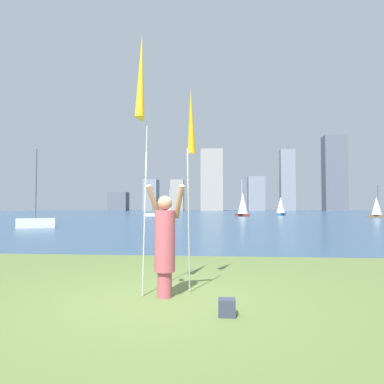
{
  "coord_description": "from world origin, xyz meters",
  "views": [
    {
      "loc": [
        0.97,
        -5.71,
        1.53
      ],
      "look_at": [
        -0.24,
        8.64,
        2.11
      ],
      "focal_mm": 32.26,
      "sensor_mm": 36.0,
      "label": 1
    }
  ],
  "objects_px": {
    "person": "(165,241)",
    "sailboat_4": "(243,204)",
    "bag": "(227,308)",
    "sailboat_1": "(35,222)",
    "sailboat_3": "(168,207)",
    "kite_flag_right": "(191,125)",
    "sailboat_6": "(281,206)",
    "sailboat_5": "(153,214)",
    "sailboat_2": "(377,208)",
    "kite_flag_left": "(141,81)"
  },
  "relations": [
    {
      "from": "kite_flag_right",
      "to": "sailboat_5",
      "type": "height_order",
      "value": "sailboat_5"
    },
    {
      "from": "sailboat_2",
      "to": "sailboat_3",
      "type": "distance_m",
      "value": 27.78
    },
    {
      "from": "kite_flag_left",
      "to": "kite_flag_right",
      "type": "height_order",
      "value": "kite_flag_left"
    },
    {
      "from": "sailboat_2",
      "to": "sailboat_6",
      "type": "bearing_deg",
      "value": 136.43
    },
    {
      "from": "kite_flag_right",
      "to": "bag",
      "type": "xyz_separation_m",
      "value": [
        0.64,
        -1.57,
        -2.94
      ]
    },
    {
      "from": "sailboat_4",
      "to": "kite_flag_left",
      "type": "bearing_deg",
      "value": -95.61
    },
    {
      "from": "kite_flag_right",
      "to": "sailboat_3",
      "type": "height_order",
      "value": "sailboat_3"
    },
    {
      "from": "sailboat_1",
      "to": "sailboat_2",
      "type": "bearing_deg",
      "value": 36.13
    },
    {
      "from": "person",
      "to": "kite_flag_right",
      "type": "distance_m",
      "value": 2.26
    },
    {
      "from": "sailboat_2",
      "to": "kite_flag_left",
      "type": "bearing_deg",
      "value": -117.59
    },
    {
      "from": "kite_flag_right",
      "to": "sailboat_4",
      "type": "xyz_separation_m",
      "value": [
        3.74,
        45.09,
        -1.25
      ]
    },
    {
      "from": "sailboat_6",
      "to": "person",
      "type": "bearing_deg",
      "value": -101.67
    },
    {
      "from": "sailboat_4",
      "to": "sailboat_5",
      "type": "xyz_separation_m",
      "value": [
        -13.46,
        -0.31,
        -1.56
      ]
    },
    {
      "from": "bag",
      "to": "sailboat_5",
      "type": "xyz_separation_m",
      "value": [
        -10.35,
        46.35,
        0.13
      ]
    },
    {
      "from": "sailboat_3",
      "to": "sailboat_4",
      "type": "xyz_separation_m",
      "value": [
        10.58,
        3.48,
        0.43
      ]
    },
    {
      "from": "person",
      "to": "sailboat_3",
      "type": "relative_size",
      "value": 0.48
    },
    {
      "from": "kite_flag_left",
      "to": "sailboat_3",
      "type": "relative_size",
      "value": 1.13
    },
    {
      "from": "kite_flag_left",
      "to": "kite_flag_right",
      "type": "bearing_deg",
      "value": 47.21
    },
    {
      "from": "person",
      "to": "sailboat_6",
      "type": "bearing_deg",
      "value": 85.06
    },
    {
      "from": "sailboat_4",
      "to": "sailboat_6",
      "type": "distance_m",
      "value": 8.69
    },
    {
      "from": "sailboat_3",
      "to": "sailboat_5",
      "type": "relative_size",
      "value": 0.9
    },
    {
      "from": "sailboat_2",
      "to": "sailboat_6",
      "type": "height_order",
      "value": "sailboat_2"
    },
    {
      "from": "bag",
      "to": "sailboat_3",
      "type": "bearing_deg",
      "value": 99.82
    },
    {
      "from": "sailboat_4",
      "to": "kite_flag_right",
      "type": "bearing_deg",
      "value": -94.74
    },
    {
      "from": "sailboat_1",
      "to": "sailboat_5",
      "type": "height_order",
      "value": "sailboat_1"
    },
    {
      "from": "bag",
      "to": "sailboat_2",
      "type": "height_order",
      "value": "sailboat_2"
    },
    {
      "from": "kite_flag_right",
      "to": "sailboat_5",
      "type": "relative_size",
      "value": 0.86
    },
    {
      "from": "kite_flag_left",
      "to": "sailboat_2",
      "type": "height_order",
      "value": "kite_flag_left"
    },
    {
      "from": "sailboat_3",
      "to": "sailboat_4",
      "type": "bearing_deg",
      "value": 18.2
    },
    {
      "from": "kite_flag_right",
      "to": "sailboat_5",
      "type": "bearing_deg",
      "value": 102.24
    },
    {
      "from": "sailboat_1",
      "to": "sailboat_6",
      "type": "height_order",
      "value": "sailboat_1"
    },
    {
      "from": "sailboat_3",
      "to": "sailboat_6",
      "type": "distance_m",
      "value": 19.42
    },
    {
      "from": "sailboat_4",
      "to": "sailboat_3",
      "type": "bearing_deg",
      "value": -161.8
    },
    {
      "from": "sailboat_2",
      "to": "sailboat_6",
      "type": "xyz_separation_m",
      "value": [
        -10.68,
        10.16,
        0.22
      ]
    },
    {
      "from": "bag",
      "to": "sailboat_1",
      "type": "height_order",
      "value": "sailboat_1"
    },
    {
      "from": "sailboat_4",
      "to": "sailboat_5",
      "type": "distance_m",
      "value": 13.55
    },
    {
      "from": "sailboat_3",
      "to": "sailboat_5",
      "type": "distance_m",
      "value": 4.43
    },
    {
      "from": "bag",
      "to": "sailboat_1",
      "type": "xyz_separation_m",
      "value": [
        -12.9,
        18.04,
        0.29
      ]
    },
    {
      "from": "person",
      "to": "kite_flag_right",
      "type": "height_order",
      "value": "kite_flag_right"
    },
    {
      "from": "kite_flag_left",
      "to": "sailboat_1",
      "type": "xyz_separation_m",
      "value": [
        -11.49,
        17.3,
        -3.21
      ]
    },
    {
      "from": "bag",
      "to": "sailboat_4",
      "type": "relative_size",
      "value": 0.04
    },
    {
      "from": "kite_flag_right",
      "to": "sailboat_3",
      "type": "relative_size",
      "value": 0.96
    },
    {
      "from": "person",
      "to": "bag",
      "type": "relative_size",
      "value": 8.0
    },
    {
      "from": "kite_flag_left",
      "to": "sailboat_3",
      "type": "xyz_separation_m",
      "value": [
        -6.06,
        42.45,
        -2.23
      ]
    },
    {
      "from": "sailboat_3",
      "to": "kite_flag_right",
      "type": "bearing_deg",
      "value": -80.67
    },
    {
      "from": "kite_flag_right",
      "to": "kite_flag_left",
      "type": "bearing_deg",
      "value": -132.79
    },
    {
      "from": "sailboat_1",
      "to": "sailboat_6",
      "type": "xyz_separation_m",
      "value": [
        22.51,
        34.38,
        1.11
      ]
    },
    {
      "from": "sailboat_3",
      "to": "bag",
      "type": "bearing_deg",
      "value": -80.18
    },
    {
      "from": "person",
      "to": "sailboat_4",
      "type": "xyz_separation_m",
      "value": [
        4.13,
        45.75,
        0.88
      ]
    },
    {
      "from": "sailboat_6",
      "to": "kite_flag_right",
      "type": "bearing_deg",
      "value": -101.4
    }
  ]
}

